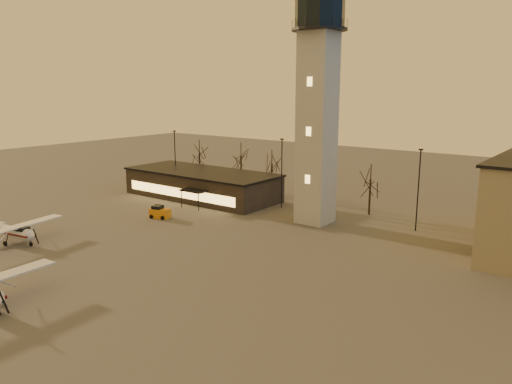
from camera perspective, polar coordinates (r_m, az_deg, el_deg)
ground at (r=44.18m, az=-13.92°, el=-11.60°), size 220.00×220.00×0.00m
control_tower at (r=63.65m, az=7.07°, el=10.90°), size 6.80×6.80×32.60m
terminal at (r=79.97m, az=-6.21°, el=0.90°), size 25.40×12.20×4.30m
light_poles at (r=65.37m, az=7.64°, el=1.28°), size 58.50×12.25×10.14m
tree_row at (r=79.61m, az=1.65°, el=3.67°), size 37.20×9.20×8.80m
cessna_rear at (r=62.60m, az=-25.65°, el=-4.39°), size 8.88×11.18×3.07m
service_cart at (r=68.65m, az=-10.95°, el=-2.39°), size 2.93×2.20×1.69m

